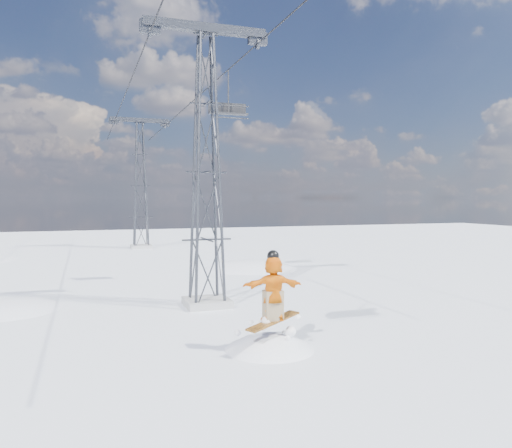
% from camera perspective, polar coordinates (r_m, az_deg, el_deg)
% --- Properties ---
extents(ground, '(120.00, 120.00, 0.00)m').
position_cam_1_polar(ground, '(13.27, -0.73, -16.61)').
color(ground, white).
rests_on(ground, ground).
extents(snow_terrain, '(39.00, 37.00, 22.00)m').
position_cam_1_polar(snow_terrain, '(35.97, -20.09, -20.16)').
color(snow_terrain, white).
rests_on(snow_terrain, ground).
extents(lift_tower_near, '(5.20, 1.80, 11.43)m').
position_cam_1_polar(lift_tower_near, '(20.45, -5.69, 5.83)').
color(lift_tower_near, '#999999').
rests_on(lift_tower_near, ground).
extents(lift_tower_far, '(5.20, 1.80, 11.43)m').
position_cam_1_polar(lift_tower_far, '(45.13, -13.07, 4.21)').
color(lift_tower_far, '#999999').
rests_on(lift_tower_far, ground).
extents(haul_cables, '(4.46, 51.00, 0.06)m').
position_cam_1_polar(haul_cables, '(32.36, -10.61, 14.35)').
color(haul_cables, black).
rests_on(haul_cables, ground).
extents(snowboarder_jump, '(4.40, 4.40, 6.91)m').
position_cam_1_polar(snowboarder_jump, '(15.67, 1.56, -19.77)').
color(snowboarder_jump, white).
rests_on(snowboarder_jump, ground).
extents(lift_chair_mid, '(1.97, 0.57, 2.45)m').
position_cam_1_polar(lift_chair_mid, '(25.72, -3.21, 12.93)').
color(lift_chair_mid, '#232326').
rests_on(lift_chair_mid, ground).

